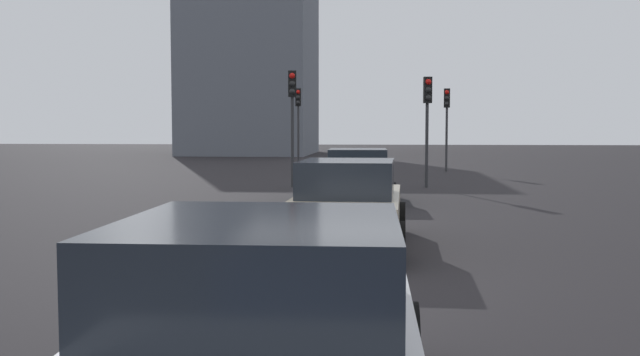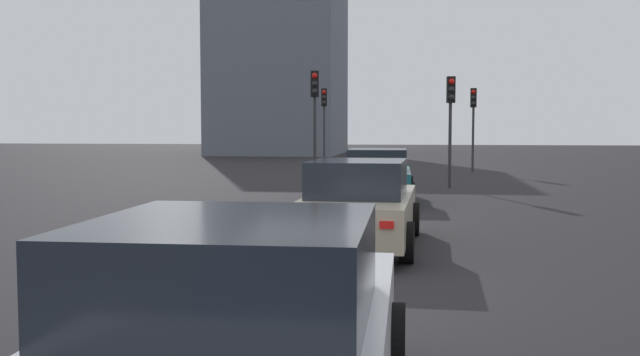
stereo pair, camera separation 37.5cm
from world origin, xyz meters
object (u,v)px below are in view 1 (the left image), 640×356
at_px(car_beige_second, 348,205).
at_px(traffic_light_far_right, 428,108).
at_px(car_white_third, 266,339).
at_px(traffic_light_far_left, 447,112).
at_px(traffic_light_near_left, 298,111).
at_px(car_teal_lead, 358,176).
at_px(traffic_light_near_right, 292,104).

relative_size(car_beige_second, traffic_light_far_right, 1.22).
height_order(car_white_third, traffic_light_far_left, traffic_light_far_left).
relative_size(car_beige_second, car_white_third, 1.07).
relative_size(car_white_third, traffic_light_far_right, 1.15).
bearing_deg(car_beige_second, traffic_light_far_left, -7.54).
height_order(traffic_light_near_left, traffic_light_far_left, traffic_light_near_left).
bearing_deg(traffic_light_far_left, traffic_light_far_right, -0.80).
xyz_separation_m(traffic_light_near_left, traffic_light_far_right, (-11.31, -5.90, -0.18)).
height_order(car_teal_lead, traffic_light_near_right, traffic_light_near_right).
xyz_separation_m(traffic_light_near_left, traffic_light_near_right, (-11.63, -1.25, -0.02)).
bearing_deg(traffic_light_far_left, traffic_light_near_left, -96.82).
bearing_deg(traffic_light_near_left, car_beige_second, 5.50).
distance_m(traffic_light_near_left, traffic_light_far_right, 12.76).
bearing_deg(traffic_light_near_right, traffic_light_near_left, 179.45).
xyz_separation_m(car_teal_lead, traffic_light_near_left, (16.23, 3.71, 2.21)).
height_order(car_white_third, traffic_light_far_right, traffic_light_far_right).
bearing_deg(traffic_light_near_left, traffic_light_far_right, 23.89).
height_order(car_beige_second, traffic_light_near_left, traffic_light_near_left).
bearing_deg(car_white_third, traffic_light_far_left, -7.86).
relative_size(car_white_third, traffic_light_far_left, 1.11).
relative_size(car_beige_second, traffic_light_near_right, 1.16).
bearing_deg(car_teal_lead, traffic_light_near_right, 26.43).
bearing_deg(traffic_light_near_left, car_white_third, 3.09).
bearing_deg(traffic_light_near_left, car_teal_lead, 9.22).
height_order(traffic_light_near_right, traffic_light_far_left, traffic_light_near_right).
bearing_deg(traffic_light_near_right, car_teal_lead, 21.51).
relative_size(traffic_light_near_left, traffic_light_far_left, 1.04).
bearing_deg(car_beige_second, car_white_third, -179.22).
distance_m(car_teal_lead, traffic_light_far_right, 5.75).
distance_m(car_white_third, traffic_light_far_right, 20.79).
bearing_deg(traffic_light_far_right, car_white_third, -13.80).
bearing_deg(car_teal_lead, traffic_light_far_left, -15.92).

